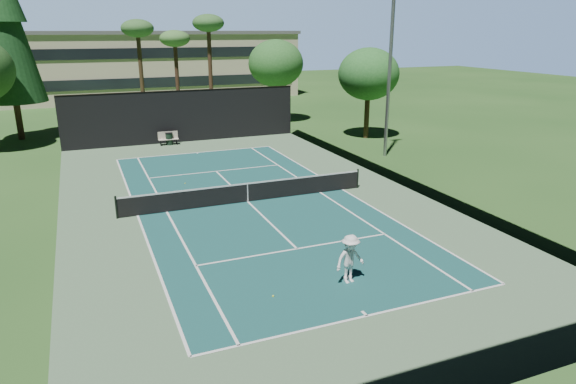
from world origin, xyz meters
The scene contains 21 objects.
ground centered at (0.00, 0.00, 0.00)m, with size 160.00×160.00×0.00m, color #27511E.
apron_slab centered at (0.00, 0.00, 0.01)m, with size 18.00×32.00×0.01m, color #557753.
court_surface centered at (0.00, 0.00, 0.01)m, with size 10.97×23.77×0.01m, color #184E4C.
court_lines centered at (0.00, 0.00, 0.02)m, with size 11.07×23.87×0.01m.
tennis_net centered at (0.00, 0.00, 0.56)m, with size 12.90×0.10×1.10m.
fence centered at (0.00, 0.06, 2.01)m, with size 18.04×32.05×4.03m.
player centered at (0.59, -9.68, 0.88)m, with size 1.14×0.66×1.77m, color white.
tennis_ball_a centered at (-2.26, -9.67, 0.04)m, with size 0.07×0.07×0.07m, color #D3E634.
tennis_ball_b centered at (-2.46, 1.57, 0.03)m, with size 0.07×0.07×0.07m, color #C6DF32.
tennis_ball_c centered at (-0.55, 2.93, 0.03)m, with size 0.07×0.07×0.07m, color #B9D931.
tennis_ball_d centered at (-2.34, 4.44, 0.04)m, with size 0.07×0.07×0.07m, color #BDCD2E.
park_bench centered at (-1.40, 15.35, 0.55)m, with size 1.50×0.45×1.02m.
trash_bin centered at (-1.33, 15.33, 0.48)m, with size 0.56×0.56×0.95m.
pine_tree centered at (-12.00, 22.00, 9.55)m, with size 4.80×4.80×15.00m.
palm_a centered at (-2.00, 24.00, 8.19)m, with size 2.80×2.80×9.32m.
palm_b centered at (1.50, 26.00, 7.36)m, with size 2.80×2.80×8.42m.
palm_c centered at (4.00, 23.00, 8.60)m, with size 2.80×2.80×9.77m.
decid_tree_a centered at (10.00, 22.00, 5.42)m, with size 5.12×5.12×7.62m.
decid_tree_b centered at (14.00, 12.00, 5.08)m, with size 4.80×4.80×7.14m.
campus_building centered at (0.00, 45.98, 4.21)m, with size 40.50×12.50×8.30m.
light_pole centered at (12.00, 6.00, 6.46)m, with size 0.90×0.25×12.22m.
Camera 1 is at (-7.51, -23.83, 8.44)m, focal length 32.00 mm.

